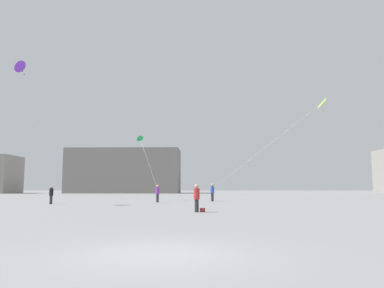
{
  "coord_description": "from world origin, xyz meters",
  "views": [
    {
      "loc": [
        1.07,
        -8.52,
        1.51
      ],
      "look_at": [
        0.0,
        18.79,
        4.69
      ],
      "focal_mm": 34.51,
      "sensor_mm": 36.0,
      "label": 1
    }
  ],
  "objects_px": {
    "kite_emerald_diamond": "(140,139)",
    "kite_violet_diamond": "(20,67)",
    "person_in_purple": "(158,193)",
    "building_centre_hall": "(125,171)",
    "person_in_blue": "(212,192)",
    "handbag_beside_flyer": "(203,210)",
    "person_in_black": "(51,194)",
    "kite_lime_delta": "(319,105)",
    "person_in_red": "(197,197)"
  },
  "relations": [
    {
      "from": "person_in_black",
      "to": "kite_violet_diamond",
      "type": "distance_m",
      "value": 11.37
    },
    {
      "from": "person_in_purple",
      "to": "kite_emerald_diamond",
      "type": "xyz_separation_m",
      "value": [
        -2.86,
        5.65,
        6.09
      ]
    },
    {
      "from": "kite_emerald_diamond",
      "to": "kite_violet_diamond",
      "type": "relative_size",
      "value": 0.56
    },
    {
      "from": "person_in_blue",
      "to": "handbag_beside_flyer",
      "type": "height_order",
      "value": "person_in_blue"
    },
    {
      "from": "person_in_black",
      "to": "kite_emerald_diamond",
      "type": "relative_size",
      "value": 0.26
    },
    {
      "from": "person_in_red",
      "to": "kite_emerald_diamond",
      "type": "bearing_deg",
      "value": 89.66
    },
    {
      "from": "person_in_purple",
      "to": "kite_emerald_diamond",
      "type": "height_order",
      "value": "kite_emerald_diamond"
    },
    {
      "from": "person_in_blue",
      "to": "building_centre_hall",
      "type": "height_order",
      "value": "building_centre_hall"
    },
    {
      "from": "person_in_red",
      "to": "kite_emerald_diamond",
      "type": "relative_size",
      "value": 0.27
    },
    {
      "from": "handbag_beside_flyer",
      "to": "kite_violet_diamond",
      "type": "bearing_deg",
      "value": 153.82
    },
    {
      "from": "person_in_red",
      "to": "person_in_black",
      "type": "xyz_separation_m",
      "value": [
        -13.12,
        9.89,
        -0.03
      ]
    },
    {
      "from": "person_in_black",
      "to": "person_in_blue",
      "type": "bearing_deg",
      "value": -65.93
    },
    {
      "from": "kite_lime_delta",
      "to": "handbag_beside_flyer",
      "type": "height_order",
      "value": "kite_lime_delta"
    },
    {
      "from": "person_in_blue",
      "to": "kite_lime_delta",
      "type": "bearing_deg",
      "value": -109.71
    },
    {
      "from": "person_in_black",
      "to": "handbag_beside_flyer",
      "type": "bearing_deg",
      "value": -127.07
    },
    {
      "from": "person_in_black",
      "to": "kite_emerald_diamond",
      "type": "height_order",
      "value": "kite_emerald_diamond"
    },
    {
      "from": "person_in_blue",
      "to": "kite_emerald_diamond",
      "type": "bearing_deg",
      "value": 81.19
    },
    {
      "from": "person_in_blue",
      "to": "kite_emerald_diamond",
      "type": "relative_size",
      "value": 0.3
    },
    {
      "from": "kite_emerald_diamond",
      "to": "person_in_blue",
      "type": "bearing_deg",
      "value": -20.69
    },
    {
      "from": "person_in_red",
      "to": "kite_emerald_diamond",
      "type": "xyz_separation_m",
      "value": [
        -7.1,
        19.75,
        6.12
      ]
    },
    {
      "from": "person_in_red",
      "to": "person_in_black",
      "type": "bearing_deg",
      "value": 122.87
    },
    {
      "from": "person_in_blue",
      "to": "person_in_black",
      "type": "relative_size",
      "value": 1.14
    },
    {
      "from": "person_in_purple",
      "to": "handbag_beside_flyer",
      "type": "xyz_separation_m",
      "value": [
        4.59,
        -14.0,
        -0.82
      ]
    },
    {
      "from": "person_in_red",
      "to": "handbag_beside_flyer",
      "type": "relative_size",
      "value": 5.22
    },
    {
      "from": "building_centre_hall",
      "to": "handbag_beside_flyer",
      "type": "relative_size",
      "value": 84.43
    },
    {
      "from": "person_in_red",
      "to": "person_in_black",
      "type": "relative_size",
      "value": 1.03
    },
    {
      "from": "kite_lime_delta",
      "to": "person_in_blue",
      "type": "bearing_deg",
      "value": 148.4
    },
    {
      "from": "kite_emerald_diamond",
      "to": "kite_violet_diamond",
      "type": "bearing_deg",
      "value": -125.47
    },
    {
      "from": "kite_emerald_diamond",
      "to": "person_in_black",
      "type": "bearing_deg",
      "value": -121.41
    },
    {
      "from": "person_in_blue",
      "to": "kite_lime_delta",
      "type": "height_order",
      "value": "kite_lime_delta"
    },
    {
      "from": "person_in_blue",
      "to": "person_in_black",
      "type": "xyz_separation_m",
      "value": [
        -14.32,
        -6.72,
        -0.13
      ]
    },
    {
      "from": "person_in_purple",
      "to": "kite_lime_delta",
      "type": "height_order",
      "value": "kite_lime_delta"
    },
    {
      "from": "person_in_purple",
      "to": "kite_lime_delta",
      "type": "bearing_deg",
      "value": 46.51
    },
    {
      "from": "person_in_purple",
      "to": "kite_lime_delta",
      "type": "distance_m",
      "value": 17.34
    },
    {
      "from": "building_centre_hall",
      "to": "handbag_beside_flyer",
      "type": "distance_m",
      "value": 70.59
    },
    {
      "from": "person_in_blue",
      "to": "kite_violet_diamond",
      "type": "xyz_separation_m",
      "value": [
        -16.74,
        -8.7,
        10.81
      ]
    },
    {
      "from": "handbag_beside_flyer",
      "to": "kite_lime_delta",
      "type": "bearing_deg",
      "value": 45.38
    },
    {
      "from": "person_in_purple",
      "to": "building_centre_hall",
      "type": "bearing_deg",
      "value": 165.11
    },
    {
      "from": "person_in_black",
      "to": "person_in_red",
      "type": "bearing_deg",
      "value": -128.07
    },
    {
      "from": "person_in_red",
      "to": "handbag_beside_flyer",
      "type": "bearing_deg",
      "value": -4.17
    },
    {
      "from": "person_in_black",
      "to": "kite_lime_delta",
      "type": "distance_m",
      "value": 25.24
    },
    {
      "from": "kite_emerald_diamond",
      "to": "kite_violet_diamond",
      "type": "xyz_separation_m",
      "value": [
        -8.44,
        -11.84,
        4.79
      ]
    },
    {
      "from": "person_in_black",
      "to": "kite_emerald_diamond",
      "type": "xyz_separation_m",
      "value": [
        6.02,
        9.86,
        6.14
      ]
    },
    {
      "from": "person_in_blue",
      "to": "building_centre_hall",
      "type": "bearing_deg",
      "value": 33.93
    },
    {
      "from": "person_in_red",
      "to": "kite_lime_delta",
      "type": "bearing_deg",
      "value": 24.59
    },
    {
      "from": "person_in_black",
      "to": "kite_violet_diamond",
      "type": "xyz_separation_m",
      "value": [
        -2.42,
        -1.98,
        10.93
      ]
    },
    {
      "from": "person_in_red",
      "to": "person_in_blue",
      "type": "bearing_deg",
      "value": 65.74
    },
    {
      "from": "person_in_blue",
      "to": "kite_violet_diamond",
      "type": "distance_m",
      "value": 21.74
    },
    {
      "from": "person_in_blue",
      "to": "kite_emerald_diamond",
      "type": "height_order",
      "value": "kite_emerald_diamond"
    },
    {
      "from": "handbag_beside_flyer",
      "to": "person_in_red",
      "type": "bearing_deg",
      "value": -164.05
    }
  ]
}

